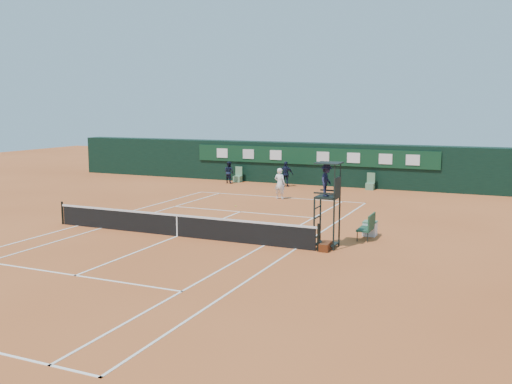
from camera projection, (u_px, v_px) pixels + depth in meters
ground at (177, 236)px, 24.78m from camera, size 90.00×90.00×0.00m
court_lines at (177, 236)px, 24.78m from camera, size 11.05×23.85×0.01m
tennis_net at (177, 225)px, 24.70m from camera, size 12.90×0.10×1.10m
back_wall at (313, 163)px, 41.50m from camera, size 40.00×1.65×3.00m
linesman_chair_left at (238, 178)px, 42.74m from camera, size 0.55×0.50×1.15m
linesman_chair_right at (370, 185)px, 38.73m from camera, size 0.55×0.50×1.15m
umpire_chair at (327, 187)px, 22.46m from camera, size 0.96×0.95×3.42m
player_bench at (368, 226)px, 24.12m from camera, size 0.56×1.20×1.10m
tennis_bag at (326, 246)px, 22.35m from camera, size 0.41×0.84×0.31m
cooler at (370, 228)px, 24.85m from camera, size 0.57×0.57×0.65m
tennis_ball at (236, 206)px, 32.15m from camera, size 0.07×0.07×0.07m
player at (280, 184)px, 34.73m from camera, size 0.73×0.52×1.91m
ball_kid_left at (229, 172)px, 42.01m from camera, size 0.94×0.83×1.62m
ball_kid_right at (286, 174)px, 40.19m from camera, size 1.07×0.50×1.78m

